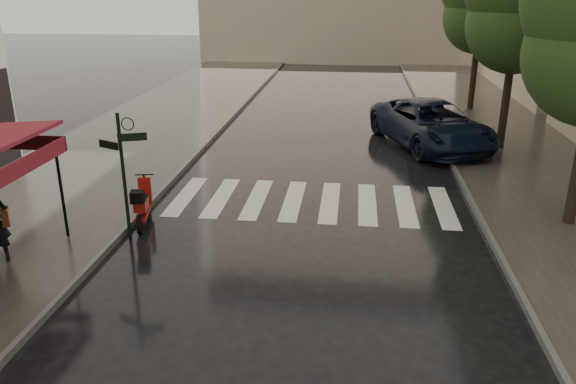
# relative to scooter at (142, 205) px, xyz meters

# --- Properties ---
(ground) EXTENTS (120.00, 120.00, 0.00)m
(ground) POSITION_rel_scooter_xyz_m (1.18, -3.89, -0.53)
(ground) COLOR black
(ground) RESTS_ON ground
(sidewalk_near) EXTENTS (6.00, 60.00, 0.12)m
(sidewalk_near) POSITION_rel_scooter_xyz_m (-3.32, 8.11, -0.47)
(sidewalk_near) COLOR #38332D
(sidewalk_near) RESTS_ON ground
(sidewalk_far) EXTENTS (5.50, 60.00, 0.12)m
(sidewalk_far) POSITION_rel_scooter_xyz_m (11.43, 8.11, -0.47)
(sidewalk_far) COLOR #38332D
(sidewalk_far) RESTS_ON ground
(curb_near) EXTENTS (0.12, 60.00, 0.16)m
(curb_near) POSITION_rel_scooter_xyz_m (-0.27, 8.11, -0.46)
(curb_near) COLOR #595651
(curb_near) RESTS_ON ground
(curb_far) EXTENTS (0.12, 60.00, 0.16)m
(curb_far) POSITION_rel_scooter_xyz_m (8.63, 8.11, -0.46)
(curb_far) COLOR #595651
(curb_far) RESTS_ON ground
(crosswalk) EXTENTS (7.85, 3.20, 0.01)m
(crosswalk) POSITION_rel_scooter_xyz_m (4.16, 2.11, -0.53)
(crosswalk) COLOR silver
(crosswalk) RESTS_ON ground
(signpost) EXTENTS (1.17, 0.29, 3.10)m
(signpost) POSITION_rel_scooter_xyz_m (-0.01, -0.89, 1.30)
(signpost) COLOR black
(signpost) RESTS_ON ground
(scooter) EXTENTS (0.65, 1.73, 1.15)m
(scooter) POSITION_rel_scooter_xyz_m (0.00, 0.00, 0.00)
(scooter) COLOR black
(scooter) RESTS_ON ground
(parked_car) EXTENTS (4.78, 6.74, 1.71)m
(parked_car) POSITION_rel_scooter_xyz_m (8.18, 8.43, 0.32)
(parked_car) COLOR black
(parked_car) RESTS_ON ground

